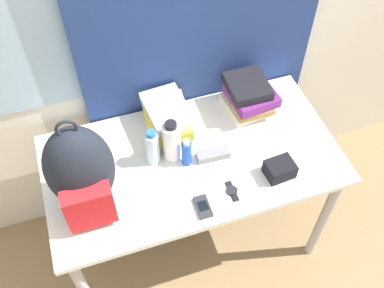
# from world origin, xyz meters

# --- Properties ---
(wall_back) EXTENTS (6.00, 0.06, 2.50)m
(wall_back) POSITION_xyz_m (-0.00, 0.78, 1.25)
(wall_back) COLOR silver
(wall_back) RESTS_ON ground_plane
(curtain_blue) EXTENTS (1.13, 0.04, 2.50)m
(curtain_blue) POSITION_xyz_m (0.17, 0.73, 1.25)
(curtain_blue) COLOR navy
(curtain_blue) RESTS_ON ground_plane
(desk) EXTENTS (1.33, 0.70, 0.77)m
(desk) POSITION_xyz_m (0.00, 0.35, 0.68)
(desk) COLOR silver
(desk) RESTS_ON ground_plane
(backpack) EXTENTS (0.27, 0.26, 0.50)m
(backpack) POSITION_xyz_m (-0.48, 0.27, 0.99)
(backpack) COLOR #1E232D
(backpack) RESTS_ON desk
(book_stack_left) EXTENTS (0.22, 0.30, 0.15)m
(book_stack_left) POSITION_xyz_m (-0.05, 0.55, 0.84)
(book_stack_left) COLOR silver
(book_stack_left) RESTS_ON desk
(book_stack_center) EXTENTS (0.23, 0.24, 0.17)m
(book_stack_center) POSITION_xyz_m (0.35, 0.55, 0.86)
(book_stack_center) COLOR silver
(book_stack_center) RESTS_ON desk
(water_bottle) EXTENTS (0.06, 0.06, 0.20)m
(water_bottle) POSITION_xyz_m (-0.17, 0.39, 0.86)
(water_bottle) COLOR silver
(water_bottle) RESTS_ON desk
(sports_bottle) EXTENTS (0.08, 0.08, 0.23)m
(sports_bottle) POSITION_xyz_m (-0.08, 0.38, 0.88)
(sports_bottle) COLOR white
(sports_bottle) RESTS_ON desk
(sunscreen_bottle) EXTENTS (0.04, 0.04, 0.16)m
(sunscreen_bottle) POSITION_xyz_m (-0.03, 0.33, 0.84)
(sunscreen_bottle) COLOR blue
(sunscreen_bottle) RESTS_ON desk
(cell_phone) EXTENTS (0.06, 0.11, 0.02)m
(cell_phone) POSITION_xyz_m (-0.04, 0.09, 0.78)
(cell_phone) COLOR #2D2D33
(cell_phone) RESTS_ON desk
(sunglasses_case) EXTENTS (0.15, 0.06, 0.04)m
(sunglasses_case) POSITION_xyz_m (0.09, 0.32, 0.79)
(sunglasses_case) COLOR gray
(sunglasses_case) RESTS_ON desk
(camera_pouch) EXTENTS (0.13, 0.11, 0.07)m
(camera_pouch) POSITION_xyz_m (0.33, 0.15, 0.81)
(camera_pouch) COLOR black
(camera_pouch) RESTS_ON desk
(wristwatch) EXTENTS (0.05, 0.10, 0.01)m
(wristwatch) POSITION_xyz_m (0.11, 0.13, 0.78)
(wristwatch) COLOR black
(wristwatch) RESTS_ON desk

